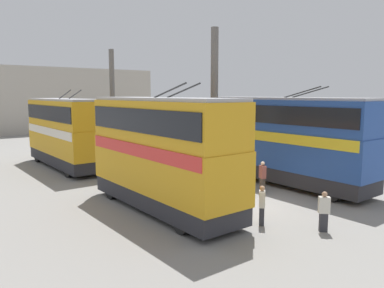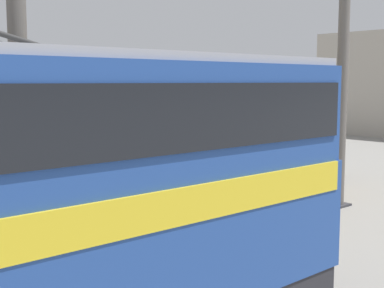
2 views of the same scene
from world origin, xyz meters
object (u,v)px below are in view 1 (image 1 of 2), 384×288
object	(u,v)px
person_aisle_midway	(163,163)
person_by_left_row	(262,176)
bus_right_far	(65,129)
oil_drum	(125,169)
bus_left_near	(284,135)
bus_right_near	(162,147)
person_by_right_row	(262,204)
person_aisle_foreground	(324,211)

from	to	relation	value
person_aisle_midway	person_by_left_row	bearing A→B (deg)	91.80
bus_right_far	oil_drum	size ratio (longest dim) A/B	12.17
bus_left_near	oil_drum	distance (m)	10.36
bus_left_near	person_aisle_midway	distance (m)	7.95
bus_left_near	person_by_left_row	bearing A→B (deg)	103.65
bus_right_near	person_by_left_row	bearing A→B (deg)	-97.07
bus_left_near	bus_right_far	distance (m)	15.39
bus_left_near	person_by_right_row	size ratio (longest dim) A/B	6.58
bus_left_near	person_aisle_foreground	distance (m)	8.06
bus_right_near	person_by_right_row	xyz separation A→B (m)	(-4.17, -2.10, -2.05)
person_by_right_row	oil_drum	distance (m)	11.81
person_aisle_midway	oil_drum	world-z (taller)	person_aisle_midway
bus_left_near	person_by_left_row	size ratio (longest dim) A/B	6.33
bus_left_near	person_aisle_midway	size ratio (longest dim) A/B	6.79
bus_right_near	bus_right_far	xyz separation A→B (m)	(12.72, 0.00, -0.09)
bus_left_near	person_by_left_row	distance (m)	3.26
person_by_right_row	bus_left_near	bearing A→B (deg)	-100.35
bus_right_far	person_by_right_row	world-z (taller)	bus_right_far
person_aisle_midway	oil_drum	distance (m)	2.51
person_by_left_row	bus_right_far	bearing A→B (deg)	135.72
person_by_left_row	oil_drum	size ratio (longest dim) A/B	2.11
oil_drum	person_by_right_row	bearing A→B (deg)	-179.88
person_by_left_row	oil_drum	world-z (taller)	person_by_left_row
bus_right_far	person_by_left_row	xyz separation A→B (m)	(-13.46, -5.96, -1.92)
bus_left_near	bus_right_near	size ratio (longest dim) A/B	1.19
person_by_right_row	person_by_left_row	bearing A→B (deg)	-91.18
oil_drum	person_by_left_row	bearing A→B (deg)	-155.09
bus_right_far	person_aisle_midway	bearing A→B (deg)	-148.23
bus_left_near	person_aisle_foreground	world-z (taller)	bus_left_near
bus_left_near	person_by_left_row	world-z (taller)	bus_left_near
person_aisle_foreground	person_aisle_midway	bearing A→B (deg)	-139.78
bus_right_near	person_aisle_midway	distance (m)	7.67
bus_left_near	person_aisle_foreground	bearing A→B (deg)	140.15
person_by_right_row	person_aisle_foreground	xyz separation A→B (m)	(-1.95, -1.36, -0.03)
bus_right_far	person_aisle_midway	size ratio (longest dim) A/B	6.18
bus_right_near	bus_left_near	bearing A→B (deg)	-90.91
bus_left_near	oil_drum	bearing A→B (deg)	39.39
bus_right_far	person_by_left_row	world-z (taller)	bus_right_far
bus_right_near	person_aisle_midway	world-z (taller)	bus_right_near
bus_right_near	bus_right_far	world-z (taller)	bus_right_near
person_aisle_midway	person_by_left_row	xyz separation A→B (m)	(-6.91, -1.90, 0.07)
person_by_left_row	oil_drum	bearing A→B (deg)	136.76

